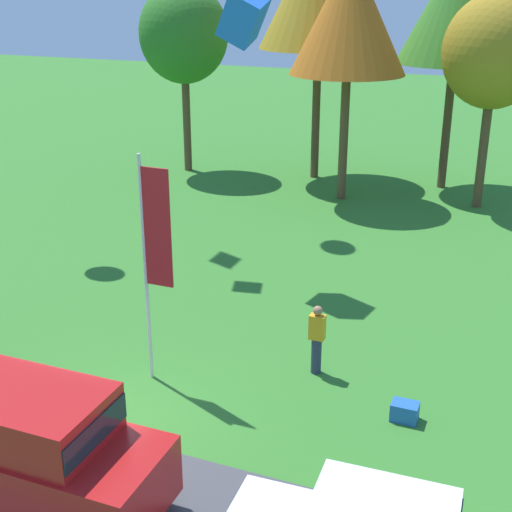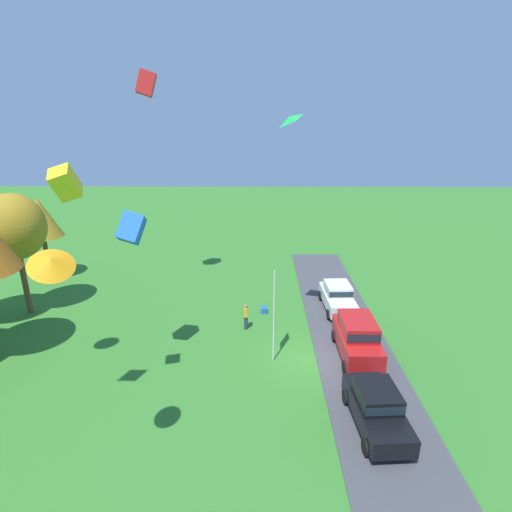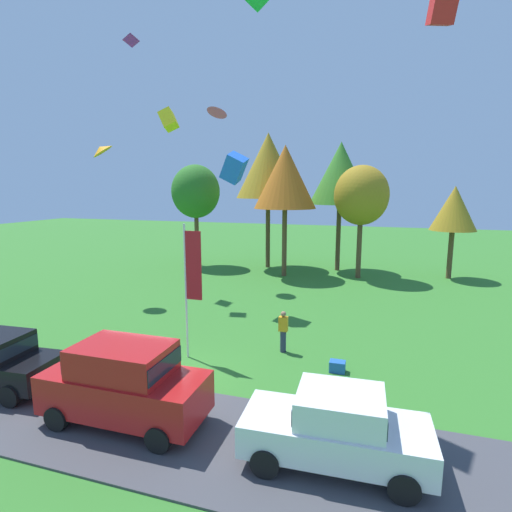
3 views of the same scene
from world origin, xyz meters
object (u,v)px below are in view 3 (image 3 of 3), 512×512
at_px(kite_box_low_drifter, 234,168).
at_px(kite_delta_topmost, 217,111).
at_px(car_sedan_mid_row, 337,426).
at_px(person_on_lawn, 283,331).
at_px(kite_delta_near_flag, 101,149).
at_px(kite_diamond_high_left, 131,38).
at_px(tree_right_of_center, 268,166).
at_px(tree_left_of_center, 340,174).
at_px(tree_far_right, 361,196).
at_px(kite_box_trailing_tail, 443,7).
at_px(kite_box_high_right, 169,120).
at_px(tree_far_left, 454,209).
at_px(flag_banner, 191,275).
at_px(tree_center_back, 196,192).
at_px(car_suv_near_entrance, 124,381).
at_px(tree_lone_near, 285,177).
at_px(cooler_box, 337,366).

bearing_deg(kite_box_low_drifter, kite_delta_topmost, 120.46).
bearing_deg(car_sedan_mid_row, person_on_lawn, 114.18).
height_order(kite_delta_near_flag, kite_diamond_high_left, kite_diamond_high_left).
xyz_separation_m(tree_right_of_center, tree_left_of_center, (5.72, 0.46, -0.64)).
bearing_deg(tree_right_of_center, kite_delta_near_flag, -119.28).
height_order(car_sedan_mid_row, kite_delta_near_flag, kite_delta_near_flag).
xyz_separation_m(tree_right_of_center, tree_far_right, (7.49, -1.92, -2.29)).
relative_size(tree_right_of_center, tree_left_of_center, 1.08).
distance_m(tree_right_of_center, kite_delta_topmost, 7.23).
height_order(kite_diamond_high_left, kite_box_trailing_tail, kite_diamond_high_left).
distance_m(tree_left_of_center, tree_far_right, 3.39).
bearing_deg(car_sedan_mid_row, tree_far_right, 91.82).
distance_m(kite_box_low_drifter, kite_box_high_right, 5.10).
relative_size(kite_diamond_high_left, kite_box_high_right, 1.06).
xyz_separation_m(kite_box_trailing_tail, kite_delta_topmost, (-12.88, 3.97, -3.16)).
relative_size(tree_left_of_center, kite_box_high_right, 9.78).
bearing_deg(kite_delta_near_flag, car_sedan_mid_row, -36.87).
height_order(tree_far_right, tree_far_left, tree_far_right).
height_order(tree_far_left, kite_box_high_right, kite_box_high_right).
xyz_separation_m(tree_left_of_center, flag_banner, (-3.59, -18.83, -4.34)).
xyz_separation_m(kite_diamond_high_left, kite_box_trailing_tail, (18.13, -2.37, -1.32)).
height_order(tree_center_back, kite_delta_topmost, kite_delta_topmost).
xyz_separation_m(person_on_lawn, kite_delta_topmost, (-7.13, 10.55, 10.71)).
xyz_separation_m(tree_center_back, tree_far_right, (13.48, -0.89, -0.23)).
bearing_deg(kite_box_high_right, flag_banner, -56.76).
height_order(person_on_lawn, tree_far_left, tree_far_left).
distance_m(tree_center_back, tree_right_of_center, 6.43).
relative_size(tree_far_right, kite_delta_near_flag, 6.49).
bearing_deg(tree_left_of_center, car_suv_near_entrance, -98.29).
bearing_deg(kite_delta_near_flag, flag_banner, -36.53).
bearing_deg(car_suv_near_entrance, kite_delta_near_flag, 128.94).
height_order(kite_diamond_high_left, kite_delta_topmost, kite_diamond_high_left).
bearing_deg(car_suv_near_entrance, tree_center_back, 110.76).
height_order(car_suv_near_entrance, tree_lone_near, tree_lone_near).
bearing_deg(kite_box_high_right, tree_center_back, 107.87).
xyz_separation_m(flag_banner, kite_box_trailing_tail, (8.99, 8.20, 11.41)).
height_order(tree_far_left, kite_box_low_drifter, kite_box_low_drifter).
bearing_deg(car_sedan_mid_row, tree_lone_near, 106.79).
relative_size(car_suv_near_entrance, car_sedan_mid_row, 1.03).
bearing_deg(kite_delta_near_flag, person_on_lawn, -22.16).
relative_size(car_suv_near_entrance, flag_banner, 0.87).
bearing_deg(flag_banner, tree_left_of_center, 79.21).
relative_size(tree_left_of_center, kite_diamond_high_left, 9.21).
distance_m(flag_banner, cooler_box, 6.38).
distance_m(kite_diamond_high_left, kite_box_low_drifter, 12.45).
height_order(tree_far_right, kite_box_high_right, kite_box_high_right).
xyz_separation_m(kite_delta_near_flag, kite_box_low_drifter, (8.01, 0.36, -1.15)).
bearing_deg(tree_far_left, kite_box_high_right, -147.50).
relative_size(tree_far_right, kite_delta_topmost, 5.96).
xyz_separation_m(tree_far_left, kite_diamond_high_left, (-20.88, -7.72, 10.97)).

